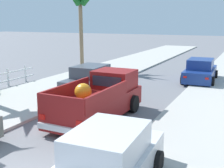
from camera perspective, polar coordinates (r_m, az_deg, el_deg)
sidewalk_left at (r=19.91m, az=-6.14°, el=0.75°), size 4.94×60.00×0.12m
curb_left at (r=19.38m, az=-3.45°, el=0.45°), size 0.16×60.00×0.10m
curb_right at (r=17.13m, az=18.55°, el=-1.73°), size 0.16×60.00×0.10m
pickup_truck at (r=12.23m, az=-2.35°, el=-2.96°), size 2.25×5.23×1.80m
car_left_near at (r=20.27m, az=16.75°, el=2.38°), size 2.15×4.32×1.54m
car_left_mid at (r=16.67m, az=-4.06°, el=0.85°), size 2.08×4.28×1.54m
car_right_mid at (r=7.10m, az=-1.08°, el=-15.20°), size 2.18×4.33×1.54m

